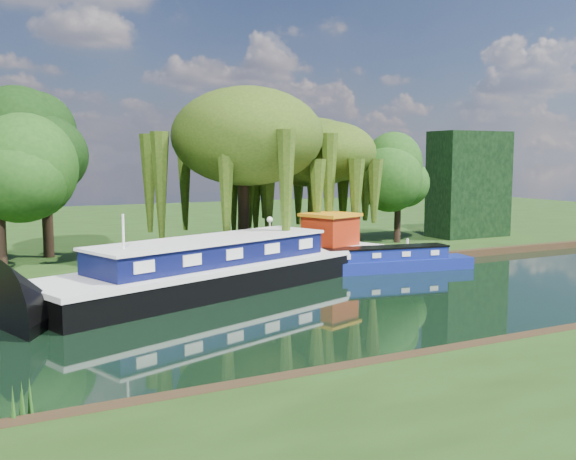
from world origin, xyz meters
TOP-DOWN VIEW (x-y plane):
  - ground at (0.00, 0.00)m, footprint 120.00×120.00m
  - far_bank at (0.00, 34.00)m, footprint 120.00×52.00m
  - dutch_barge at (-3.74, 5.89)m, footprint 20.47×10.99m
  - narrowboat at (5.82, 6.19)m, footprint 10.63×3.43m
  - red_dinghy at (-6.74, 6.50)m, footprint 3.64×2.90m
  - willow_left at (-0.24, 12.72)m, footprint 8.17×8.17m
  - willow_right at (5.00, 13.35)m, footprint 6.41×6.41m
  - tree_far_mid at (-11.11, 17.52)m, footprint 5.67×5.67m
  - tree_far_right at (11.97, 13.48)m, footprint 4.09×4.09m
  - conifer_hedge at (19.00, 14.00)m, footprint 6.00×3.00m
  - lamppost at (0.50, 10.50)m, footprint 0.36×0.36m
  - mooring_posts at (-0.50, 8.40)m, footprint 19.16×0.16m

SIDE VIEW (x-z plane):
  - ground at x=0.00m, z-range 0.00..0.00m
  - red_dinghy at x=-6.74m, z-range -0.34..0.34m
  - far_bank at x=0.00m, z-range 0.00..0.45m
  - narrowboat at x=5.82m, z-range -0.22..1.31m
  - mooring_posts at x=-0.50m, z-range 0.45..1.45m
  - dutch_barge at x=-3.74m, z-range -1.07..3.17m
  - lamppost at x=0.50m, z-range 1.14..3.70m
  - conifer_hedge at x=19.00m, z-range 0.45..8.45m
  - tree_far_right at x=11.97m, z-range 1.72..8.42m
  - willow_right at x=5.00m, z-range 2.24..10.06m
  - tree_far_mid at x=-11.11m, z-range 2.20..11.48m
  - willow_left at x=-0.24m, z-range 2.67..12.46m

